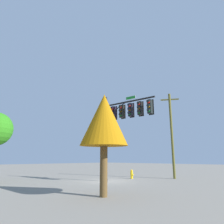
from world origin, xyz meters
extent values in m
plane|color=gray|center=(0.00, 0.00, 0.00)|extent=(120.00, 120.00, 0.00)
cylinder|color=black|center=(0.00, 0.00, 3.69)|extent=(0.20, 0.20, 7.39)
cylinder|color=black|center=(0.00, 0.00, 0.10)|extent=(0.36, 0.36, 0.20)
cylinder|color=black|center=(2.42, 0.25, 6.53)|extent=(4.85, 0.63, 0.14)
cylinder|color=black|center=(1.09, 0.11, 6.03)|extent=(2.22, 0.30, 1.07)
cube|color=black|center=(0.88, 0.09, 5.78)|extent=(0.34, 0.38, 1.10)
cube|color=black|center=(0.87, 0.29, 5.78)|extent=(0.44, 0.06, 1.22)
sphere|color=#FF2018|center=(0.89, -0.11, 6.12)|extent=(0.22, 0.22, 0.22)
cylinder|color=black|center=(0.89, -0.17, 6.17)|extent=(0.24, 0.15, 0.23)
sphere|color=#855607|center=(0.89, -0.11, 5.78)|extent=(0.22, 0.22, 0.22)
cylinder|color=black|center=(0.89, -0.17, 5.83)|extent=(0.24, 0.15, 0.23)
sphere|color=#0B621E|center=(0.89, -0.11, 5.44)|extent=(0.22, 0.22, 0.22)
cylinder|color=black|center=(0.89, -0.17, 5.49)|extent=(0.24, 0.15, 0.23)
cube|color=black|center=(1.76, 0.18, 5.78)|extent=(0.35, 0.38, 1.10)
cube|color=black|center=(1.74, 0.38, 5.78)|extent=(0.44, 0.08, 1.22)
sphere|color=#FF2018|center=(1.77, -0.02, 6.12)|extent=(0.22, 0.22, 0.22)
cylinder|color=black|center=(1.78, -0.08, 6.17)|extent=(0.24, 0.16, 0.23)
sphere|color=#855607|center=(1.77, -0.02, 5.78)|extent=(0.22, 0.22, 0.22)
cylinder|color=black|center=(1.78, -0.08, 5.83)|extent=(0.24, 0.16, 0.23)
sphere|color=#0B621E|center=(1.77, -0.02, 5.44)|extent=(0.22, 0.22, 0.22)
cylinder|color=black|center=(1.78, -0.08, 5.49)|extent=(0.24, 0.16, 0.23)
cube|color=black|center=(2.64, 0.27, 5.78)|extent=(0.36, 0.39, 1.10)
cube|color=black|center=(2.61, 0.47, 5.78)|extent=(0.44, 0.08, 1.22)
sphere|color=#FF2018|center=(2.66, 0.07, 6.12)|extent=(0.22, 0.22, 0.22)
cylinder|color=black|center=(2.66, 0.01, 6.17)|extent=(0.24, 0.16, 0.23)
sphere|color=#855607|center=(2.66, 0.07, 5.78)|extent=(0.22, 0.22, 0.22)
cylinder|color=black|center=(2.66, 0.01, 5.83)|extent=(0.24, 0.16, 0.23)
sphere|color=#0B621E|center=(2.66, 0.07, 5.44)|extent=(0.22, 0.22, 0.22)
cylinder|color=black|center=(2.66, 0.01, 5.49)|extent=(0.24, 0.16, 0.23)
cube|color=black|center=(3.51, 0.36, 5.78)|extent=(0.37, 0.40, 1.10)
cube|color=black|center=(3.48, 0.55, 5.78)|extent=(0.44, 0.10, 1.22)
sphere|color=#FF2018|center=(3.54, 0.16, 6.12)|extent=(0.22, 0.22, 0.22)
cylinder|color=black|center=(3.55, 0.10, 6.17)|extent=(0.25, 0.17, 0.23)
sphere|color=#855607|center=(3.54, 0.16, 5.78)|extent=(0.22, 0.22, 0.22)
cylinder|color=black|center=(3.55, 0.10, 5.83)|extent=(0.25, 0.17, 0.23)
sphere|color=#0B621E|center=(3.54, 0.16, 5.44)|extent=(0.22, 0.22, 0.22)
cylinder|color=black|center=(3.55, 0.10, 5.49)|extent=(0.25, 0.17, 0.23)
cube|color=black|center=(4.39, 0.45, 5.78)|extent=(0.34, 0.38, 1.10)
cube|color=black|center=(4.38, 0.65, 5.78)|extent=(0.44, 0.07, 1.22)
sphere|color=#FF2018|center=(4.40, 0.25, 6.12)|extent=(0.22, 0.22, 0.22)
cylinder|color=black|center=(4.41, 0.19, 6.17)|extent=(0.24, 0.15, 0.23)
sphere|color=#855607|center=(4.40, 0.25, 5.78)|extent=(0.22, 0.22, 0.22)
cylinder|color=black|center=(4.41, 0.19, 5.83)|extent=(0.24, 0.15, 0.23)
sphere|color=#0B621E|center=(4.40, 0.25, 5.44)|extent=(0.22, 0.22, 0.22)
cylinder|color=black|center=(4.41, 0.19, 5.49)|extent=(0.24, 0.15, 0.23)
cube|color=black|center=(-0.35, -0.04, 5.13)|extent=(0.39, 0.35, 1.10)
cube|color=black|center=(-0.15, -0.02, 5.13)|extent=(0.08, 0.44, 1.22)
sphere|color=#FF2018|center=(-0.55, -0.06, 5.47)|extent=(0.22, 0.22, 0.22)
cylinder|color=black|center=(-0.61, -0.06, 5.52)|extent=(0.16, 0.24, 0.23)
sphere|color=#855607|center=(-0.55, -0.06, 5.13)|extent=(0.22, 0.22, 0.22)
cylinder|color=black|center=(-0.61, -0.06, 5.18)|extent=(0.16, 0.24, 0.23)
sphere|color=#0B621E|center=(-0.55, -0.06, 4.79)|extent=(0.22, 0.22, 0.22)
cylinder|color=black|center=(-0.61, -0.06, 4.84)|extent=(0.16, 0.24, 0.23)
cube|color=white|center=(2.66, 0.27, 6.83)|extent=(0.94, 0.11, 0.26)
cube|color=#197F28|center=(2.66, 0.27, 6.83)|extent=(0.90, 0.12, 0.22)
cube|color=white|center=(0.00, 0.00, 4.23)|extent=(0.11, 0.94, 0.26)
cube|color=#097137|center=(0.00, 0.00, 4.23)|extent=(0.12, 0.90, 0.22)
cylinder|color=brown|center=(3.20, 6.01, 4.19)|extent=(0.24, 0.24, 8.38)
cube|color=brown|center=(3.20, 6.01, 7.78)|extent=(1.59, 1.05, 0.12)
cylinder|color=gold|center=(0.17, 3.34, 0.33)|extent=(0.24, 0.24, 0.65)
sphere|color=yellow|center=(0.17, 3.34, 0.72)|extent=(0.22, 0.22, 0.22)
cylinder|color=yellow|center=(0.32, 3.34, 0.36)|extent=(0.12, 0.10, 0.10)
cylinder|color=brown|center=(5.09, -5.17, 1.26)|extent=(0.39, 0.39, 2.51)
cone|color=#A36709|center=(5.09, -5.17, 3.92)|extent=(2.53, 2.53, 2.81)
camera|label=1|loc=(12.87, -12.73, 1.86)|focal=32.91mm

